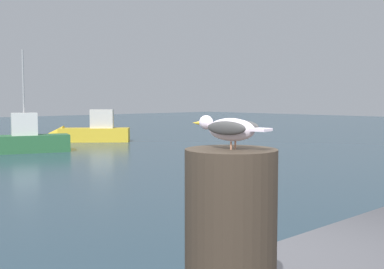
{
  "coord_description": "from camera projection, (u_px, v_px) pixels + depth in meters",
  "views": [
    {
      "loc": [
        -2.25,
        -1.99,
        2.43
      ],
      "look_at": [
        -0.68,
        -0.31,
        2.26
      ],
      "focal_mm": 45.72,
      "sensor_mm": 36.0,
      "label": 1
    }
  ],
  "objects": [
    {
      "name": "seagull",
      "position": [
        230.0,
        128.0,
        2.13
      ],
      "size": [
        0.18,
        0.39,
        0.14
      ],
      "color": "tan",
      "rests_on": "mooring_post"
    },
    {
      "name": "boat_green",
      "position": [
        7.0,
        141.0,
        21.55
      ],
      "size": [
        5.37,
        2.87,
        4.66
      ],
      "color": "#2D6B3D",
      "rests_on": "ground_plane"
    },
    {
      "name": "boat_yellow",
      "position": [
        89.0,
        132.0,
        27.24
      ],
      "size": [
        4.13,
        3.77,
        1.86
      ],
      "color": "yellow",
      "rests_on": "ground_plane"
    },
    {
      "name": "mooring_post",
      "position": [
        231.0,
        234.0,
        2.16
      ],
      "size": [
        0.41,
        0.41,
        0.76
      ],
      "primitive_type": "cylinder",
      "color": "#382D23",
      "rests_on": "harbor_quay"
    }
  ]
}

